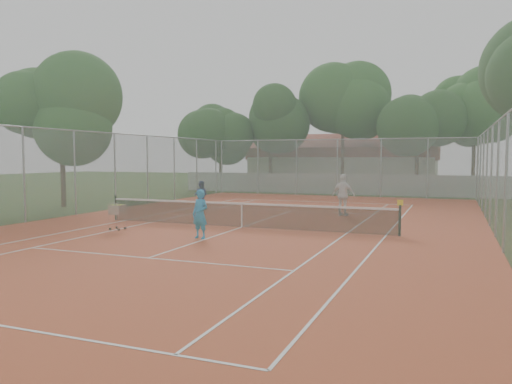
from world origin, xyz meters
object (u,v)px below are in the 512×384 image
at_px(ball_hopper, 117,216).
at_px(player_far_left, 201,195).
at_px(player_near, 200,214).
at_px(tennis_net, 242,215).
at_px(player_far_right, 343,195).
at_px(clubhouse, 344,163).

bearing_deg(ball_hopper, player_far_left, 77.85).
relative_size(player_near, ball_hopper, 1.58).
distance_m(tennis_net, player_far_right, 6.04).
relative_size(clubhouse, player_far_right, 8.44).
height_order(tennis_net, player_far_left, player_far_left).
relative_size(tennis_net, ball_hopper, 11.41).
xyz_separation_m(tennis_net, clubhouse, (-2.00, 29.00, 1.69)).
distance_m(player_near, player_far_left, 9.33).
distance_m(clubhouse, ball_hopper, 31.51).
bearing_deg(clubhouse, tennis_net, -86.05).
relative_size(clubhouse, player_near, 9.96).
distance_m(tennis_net, ball_hopper, 4.69).
height_order(player_far_right, ball_hopper, player_far_right).
height_order(tennis_net, player_near, player_near).
distance_m(player_near, player_far_right, 8.82).
xyz_separation_m(player_far_left, player_far_right, (7.47, 0.00, 0.23)).
bearing_deg(player_near, player_far_right, 80.65).
height_order(clubhouse, player_far_right, clubhouse).
bearing_deg(player_far_right, tennis_net, 77.59).
bearing_deg(player_far_right, player_near, 85.38).
height_order(tennis_net, ball_hopper, ball_hopper).
bearing_deg(tennis_net, ball_hopper, -149.25).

